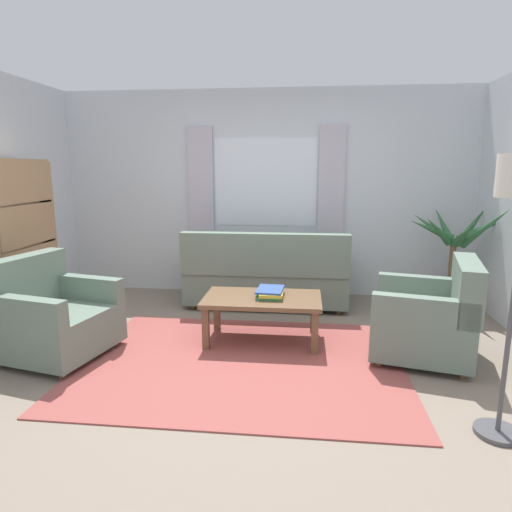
% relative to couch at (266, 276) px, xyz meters
% --- Properties ---
extents(ground_plane, '(6.24, 6.24, 0.00)m').
position_rel_couch_xyz_m(ground_plane, '(-0.07, -1.63, -0.37)').
color(ground_plane, gray).
extents(wall_back, '(5.32, 0.12, 2.60)m').
position_rel_couch_xyz_m(wall_back, '(-0.07, 0.63, 0.93)').
color(wall_back, silver).
rests_on(wall_back, ground_plane).
extents(window_with_curtains, '(1.98, 0.07, 1.40)m').
position_rel_couch_xyz_m(window_with_curtains, '(-0.07, 0.55, 1.08)').
color(window_with_curtains, white).
extents(area_rug, '(2.71, 2.05, 0.01)m').
position_rel_couch_xyz_m(area_rug, '(-0.07, -1.63, -0.36)').
color(area_rug, '#9E4C47').
rests_on(area_rug, ground_plane).
extents(couch, '(1.90, 0.82, 0.92)m').
position_rel_couch_xyz_m(couch, '(0.00, 0.00, 0.00)').
color(couch, slate).
rests_on(couch, ground_plane).
extents(armchair_left, '(0.98, 1.00, 0.88)m').
position_rel_couch_xyz_m(armchair_left, '(-1.74, -1.64, -0.01)').
color(armchair_left, slate).
rests_on(armchair_left, ground_plane).
extents(armchair_right, '(0.99, 1.01, 0.88)m').
position_rel_couch_xyz_m(armchair_right, '(1.53, -1.33, -0.01)').
color(armchair_right, slate).
rests_on(armchair_right, ground_plane).
extents(coffee_table, '(1.10, 0.64, 0.44)m').
position_rel_couch_xyz_m(coffee_table, '(0.06, -1.13, 0.01)').
color(coffee_table, brown).
rests_on(coffee_table, ground_plane).
extents(book_stack_on_table, '(0.26, 0.35, 0.08)m').
position_rel_couch_xyz_m(book_stack_on_table, '(0.13, -1.11, 0.11)').
color(book_stack_on_table, '#387F4C').
rests_on(book_stack_on_table, coffee_table).
extents(potted_plant, '(1.12, 1.10, 1.28)m').
position_rel_couch_xyz_m(potted_plant, '(2.15, 0.06, 0.17)').
color(potted_plant, '#9E6B4C').
rests_on(potted_plant, ground_plane).
extents(bookshelf, '(0.30, 0.94, 1.72)m').
position_rel_couch_xyz_m(bookshelf, '(-2.41, -0.98, 0.52)').
color(bookshelf, '#A87F56').
rests_on(bookshelf, ground_plane).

